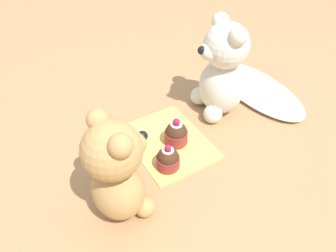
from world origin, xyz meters
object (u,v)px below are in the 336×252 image
at_px(teddy_bear_cream, 222,71).
at_px(cupcake_near_cream_bear, 176,134).
at_px(cupcake_near_tan_bear, 168,159).
at_px(teddy_bear_tan, 117,171).

distance_m(teddy_bear_cream, cupcake_near_cream_bear, 0.21).
xyz_separation_m(teddy_bear_cream, cupcake_near_tan_bear, (0.12, -0.24, -0.10)).
bearing_deg(teddy_bear_tan, cupcake_near_cream_bear, -66.32).
relative_size(cupcake_near_cream_bear, cupcake_near_tan_bear, 1.10).
bearing_deg(cupcake_near_cream_bear, teddy_bear_cream, 108.01).
bearing_deg(teddy_bear_cream, teddy_bear_tan, -55.79).
distance_m(cupcake_near_cream_bear, cupcake_near_tan_bear, 0.09).
xyz_separation_m(teddy_bear_cream, cupcake_near_cream_bear, (0.06, -0.18, -0.09)).
height_order(teddy_bear_cream, teddy_bear_tan, teddy_bear_cream).
height_order(teddy_bear_cream, cupcake_near_tan_bear, teddy_bear_cream).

